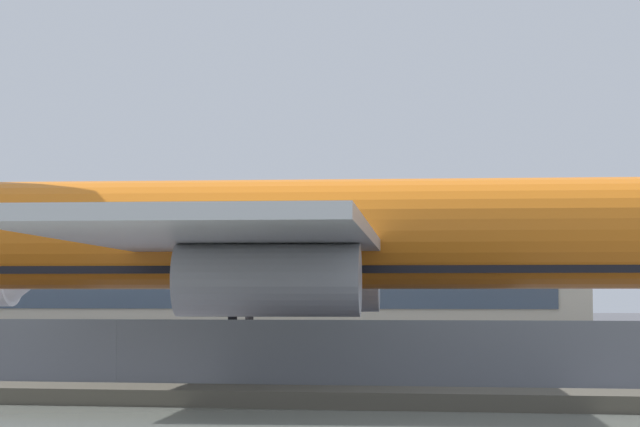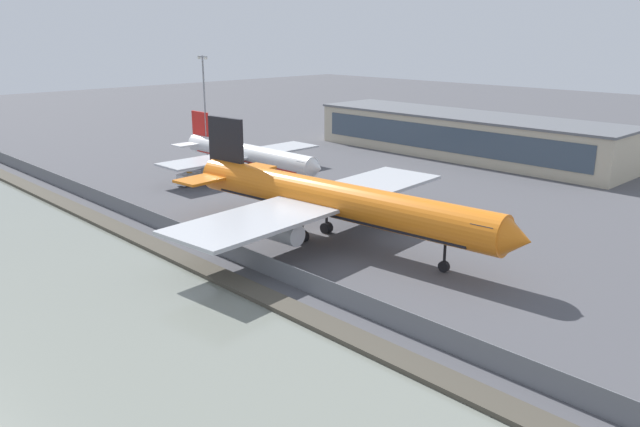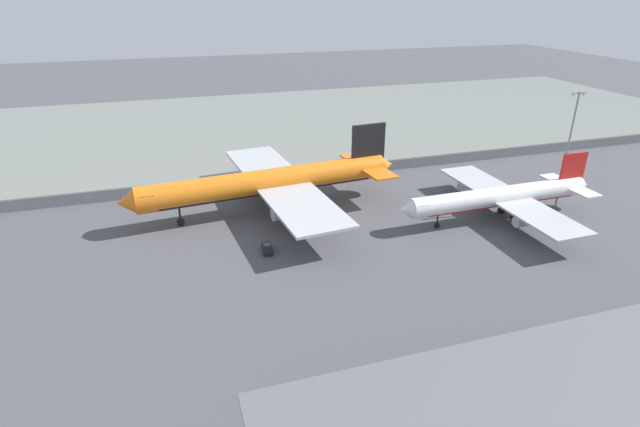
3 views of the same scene
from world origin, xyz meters
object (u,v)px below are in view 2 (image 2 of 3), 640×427
object	(u,v)px
cargo_jet_orange	(329,200)
baggage_tug	(430,218)
apron_light_mast_apron_east	(205,106)
passenger_jet_white_red	(246,154)
ops_van	(189,178)

from	to	relation	value
cargo_jet_orange	baggage_tug	xyz separation A→B (m)	(4.89, 16.95, -5.10)
cargo_jet_orange	apron_light_mast_apron_east	world-z (taller)	apron_light_mast_apron_east
cargo_jet_orange	apron_light_mast_apron_east	size ratio (longest dim) A/B	2.38
passenger_jet_white_red	baggage_tug	size ratio (longest dim) A/B	12.62
ops_van	apron_light_mast_apron_east	xyz separation A→B (m)	(-11.93, 12.30, 11.70)
cargo_jet_orange	passenger_jet_white_red	world-z (taller)	cargo_jet_orange
cargo_jet_orange	passenger_jet_white_red	distance (m)	44.06
baggage_tug	apron_light_mast_apron_east	distance (m)	60.15
baggage_tug	apron_light_mast_apron_east	xyz separation A→B (m)	(-58.90, -0.32, 12.17)
baggage_tug	ops_van	world-z (taller)	ops_van
cargo_jet_orange	passenger_jet_white_red	xyz separation A→B (m)	(-40.64, 16.94, -1.46)
passenger_jet_white_red	baggage_tug	xyz separation A→B (m)	(45.53, 0.01, -3.64)
apron_light_mast_apron_east	ops_van	bearing A→B (deg)	-45.90
cargo_jet_orange	baggage_tug	bearing A→B (deg)	73.91
passenger_jet_white_red	apron_light_mast_apron_east	size ratio (longest dim) A/B	1.78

